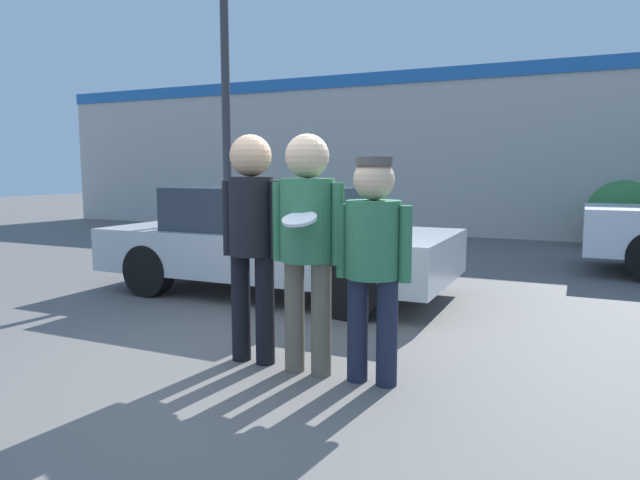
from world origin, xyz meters
name	(u,v)px	position (x,y,z in m)	size (l,w,h in m)	color
ground_plane	(259,370)	(0.00, 0.00, 0.00)	(56.00, 56.00, 0.00)	#5B5956
storefront_building	(477,151)	(0.00, 9.58, 1.93)	(24.00, 0.22, 3.81)	beige
person_left	(252,227)	(-0.14, 0.15, 1.07)	(0.51, 0.34, 1.78)	black
person_middle_with_frisbee	(307,230)	(0.36, 0.10, 1.08)	(0.57, 0.59, 1.77)	#665B4C
person_right	(373,249)	(0.87, 0.11, 0.96)	(0.55, 0.38, 1.60)	#1E2338
parked_car_near	(277,239)	(-1.24, 2.54, 0.67)	(4.24, 1.95, 1.31)	#B7BABF
shrub	(623,215)	(2.91, 8.72, 0.66)	(1.33, 1.33, 1.33)	#387A3D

